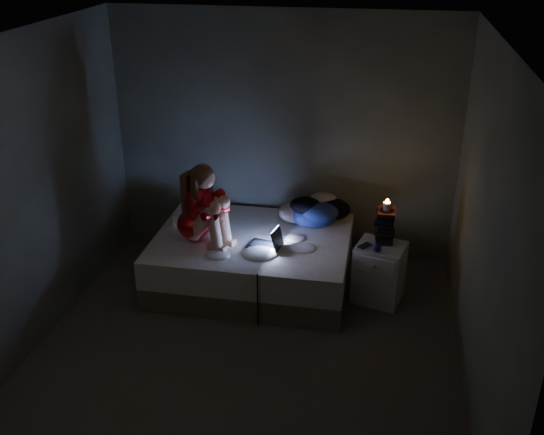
% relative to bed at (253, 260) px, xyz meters
% --- Properties ---
extents(floor, '(3.60, 3.80, 0.02)m').
position_rel_bed_xyz_m(floor, '(0.17, -1.10, -0.27)').
color(floor, '#37302E').
rests_on(floor, ground).
extents(ceiling, '(3.60, 3.80, 0.02)m').
position_rel_bed_xyz_m(ceiling, '(0.17, -1.10, 2.35)').
color(ceiling, silver).
rests_on(ceiling, ground).
extents(wall_back, '(3.60, 0.02, 2.60)m').
position_rel_bed_xyz_m(wall_back, '(0.17, 0.81, 1.04)').
color(wall_back, '#424440').
rests_on(wall_back, ground).
extents(wall_front, '(3.60, 0.02, 2.60)m').
position_rel_bed_xyz_m(wall_front, '(0.17, -3.01, 1.04)').
color(wall_front, '#424440').
rests_on(wall_front, ground).
extents(wall_left, '(0.02, 3.80, 2.60)m').
position_rel_bed_xyz_m(wall_left, '(-1.64, -1.10, 1.04)').
color(wall_left, '#424440').
rests_on(wall_left, ground).
extents(wall_right, '(0.02, 3.80, 2.60)m').
position_rel_bed_xyz_m(wall_right, '(1.98, -1.10, 1.04)').
color(wall_right, '#424440').
rests_on(wall_right, ground).
extents(bed, '(1.90, 1.43, 0.52)m').
position_rel_bed_xyz_m(bed, '(0.00, 0.00, 0.00)').
color(bed, '#B8B6B2').
rests_on(bed, ground).
extents(pillow, '(0.42, 0.30, 0.12)m').
position_rel_bed_xyz_m(pillow, '(-0.63, 0.22, 0.32)').
color(pillow, white).
rests_on(pillow, bed).
extents(woman, '(0.58, 0.47, 0.81)m').
position_rel_bed_xyz_m(woman, '(-0.54, -0.16, 0.67)').
color(woman, '#9E0C19').
rests_on(woman, bed).
extents(laptop, '(0.35, 0.27, 0.22)m').
position_rel_bed_xyz_m(laptop, '(0.16, -0.18, 0.37)').
color(laptop, black).
rests_on(laptop, bed).
extents(clothes_pile, '(0.63, 0.57, 0.32)m').
position_rel_bed_xyz_m(clothes_pile, '(0.55, 0.41, 0.42)').
color(clothes_pile, navy).
rests_on(clothes_pile, bed).
extents(nightstand, '(0.52, 0.49, 0.58)m').
position_rel_bed_xyz_m(nightstand, '(1.26, -0.07, 0.03)').
color(nightstand, silver).
rests_on(nightstand, ground).
extents(book_stack, '(0.19, 0.25, 0.34)m').
position_rel_bed_xyz_m(book_stack, '(1.28, 0.03, 0.49)').
color(book_stack, black).
rests_on(book_stack, nightstand).
extents(candle, '(0.07, 0.07, 0.08)m').
position_rel_bed_xyz_m(candle, '(1.28, 0.03, 0.70)').
color(candle, beige).
rests_on(candle, book_stack).
extents(phone, '(0.12, 0.16, 0.01)m').
position_rel_bed_xyz_m(phone, '(1.12, -0.15, 0.33)').
color(phone, black).
rests_on(phone, nightstand).
extents(blue_orb, '(0.08, 0.08, 0.08)m').
position_rel_bed_xyz_m(blue_orb, '(1.25, -0.21, 0.36)').
color(blue_orb, navy).
rests_on(blue_orb, nightstand).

